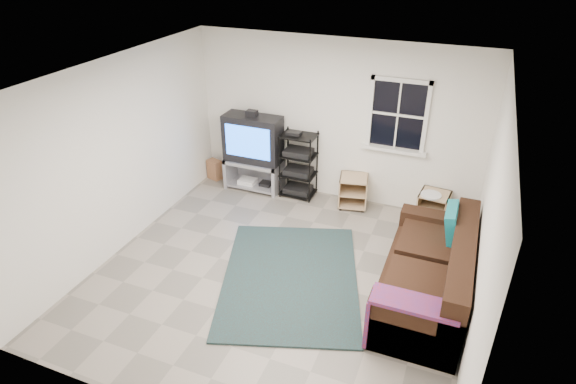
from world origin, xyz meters
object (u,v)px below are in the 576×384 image
at_px(side_table_left, 353,190).
at_px(sofa, 430,276).
at_px(av_rack, 298,169).
at_px(side_table_right, 433,204).
at_px(tv_unit, 253,147).

bearing_deg(side_table_left, sofa, -52.75).
relative_size(av_rack, side_table_right, 2.25).
height_order(side_table_left, side_table_right, side_table_left).
height_order(tv_unit, side_table_left, tv_unit).
height_order(av_rack, sofa, av_rack).
xyz_separation_m(tv_unit, side_table_right, (2.99, 0.05, -0.49)).
distance_m(tv_unit, side_table_left, 1.80).
distance_m(side_table_left, side_table_right, 1.26).
distance_m(tv_unit, av_rack, 0.84).
height_order(av_rack, side_table_left, av_rack).
bearing_deg(side_table_left, tv_unit, -178.16).
distance_m(av_rack, sofa, 3.02).
bearing_deg(side_table_right, tv_unit, -179.08).
xyz_separation_m(tv_unit, av_rack, (0.79, 0.04, -0.28)).
xyz_separation_m(av_rack, side_table_left, (0.94, 0.02, -0.21)).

